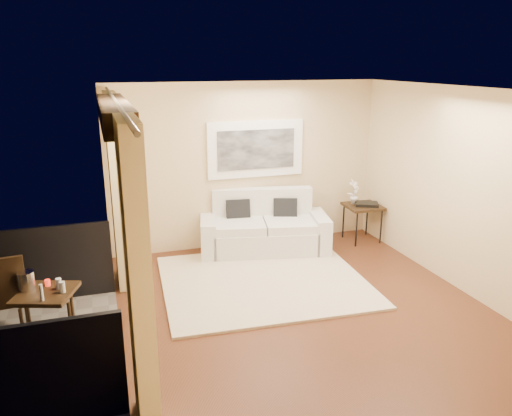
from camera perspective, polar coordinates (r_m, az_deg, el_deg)
floor at (r=6.45m, az=5.56°, el=-11.40°), size 5.00×5.00×0.00m
room_shell at (r=5.23m, az=-15.94°, el=10.47°), size 5.00×6.40×5.00m
balcony at (r=6.01m, az=-25.66°, el=-13.45°), size 1.81×2.60×1.17m
curtains at (r=5.47m, az=-14.76°, el=-1.91°), size 0.16×4.80×2.64m
artwork at (r=8.18m, az=-0.01°, el=6.74°), size 1.62×0.07×0.92m
rug at (r=7.12m, az=0.86°, el=-8.35°), size 2.94×2.60×0.04m
sofa at (r=8.16m, az=0.89°, el=-2.52°), size 2.18×1.28×0.98m
side_table at (r=8.72m, az=12.12°, el=-0.04°), size 0.61×0.61×0.64m
tray at (r=8.69m, az=12.52°, el=0.45°), size 0.46×0.41×0.05m
orchid at (r=8.69m, az=11.13°, el=1.85°), size 0.28×0.25×0.44m
bistro_table at (r=5.83m, az=-22.84°, el=-9.54°), size 0.72×0.72×0.66m
balcony_chair_far at (r=6.14m, az=-26.72°, el=-8.57°), size 0.48×0.49×1.02m
ice_bucket at (r=5.90m, az=-24.79°, el=-7.53°), size 0.18×0.18×0.20m
candle at (r=5.92m, az=-22.72°, el=-7.88°), size 0.06×0.06×0.07m
vase at (r=5.57m, az=-23.32°, el=-8.87°), size 0.04×0.04×0.18m
glass_a at (r=5.69m, az=-21.27°, el=-8.43°), size 0.06×0.06×0.12m
glass_b at (r=5.78m, az=-21.62°, el=-8.05°), size 0.06×0.06×0.12m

